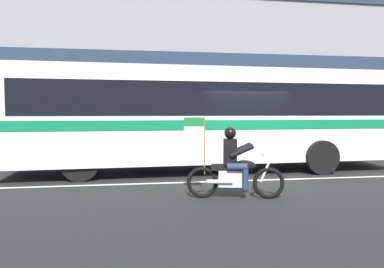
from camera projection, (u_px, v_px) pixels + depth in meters
ground_plane at (248, 176)px, 10.28m from camera, size 60.00×60.00×0.00m
sidewalk_curb at (212, 154)px, 15.31m from camera, size 28.00×3.80×0.15m
lane_center_stripe at (255, 180)px, 9.69m from camera, size 26.60×0.14×0.01m
office_building_facade at (203, 32)px, 17.21m from camera, size 28.00×0.89×11.70m
transit_bus at (207, 113)px, 11.19m from camera, size 12.23×3.04×3.22m
motorcycle_with_rider at (234, 168)px, 7.62m from camera, size 2.16×0.72×1.78m
fire_hydrant at (150, 147)px, 14.01m from camera, size 0.22×0.30×0.75m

